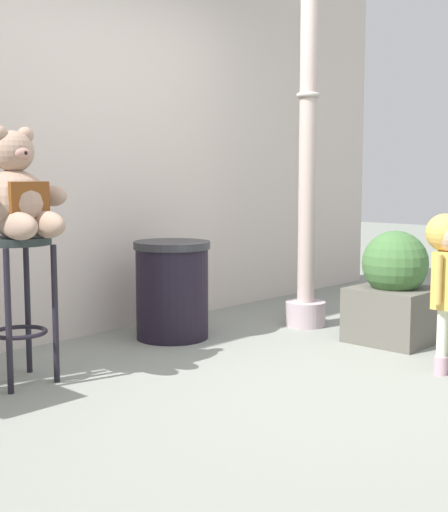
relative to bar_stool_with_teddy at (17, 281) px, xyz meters
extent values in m
plane|color=gray|center=(0.94, -1.10, -0.55)|extent=(24.00, 24.00, 0.00)
cube|color=beige|center=(0.94, 0.79, 1.37)|extent=(6.96, 0.30, 3.84)
cylinder|color=#222B29|center=(0.00, 0.00, 0.21)|extent=(0.36, 0.36, 0.04)
cylinder|color=black|center=(-0.14, -0.14, -0.18)|extent=(0.03, 0.03, 0.74)
cylinder|color=black|center=(0.14, -0.14, -0.18)|extent=(0.03, 0.03, 0.74)
cylinder|color=black|center=(0.14, 0.14, -0.18)|extent=(0.03, 0.03, 0.74)
torus|color=black|center=(0.00, 0.00, -0.28)|extent=(0.30, 0.30, 0.02)
sphere|color=tan|center=(0.00, 0.00, 0.41)|extent=(0.35, 0.35, 0.35)
cube|color=brown|center=(0.00, -0.14, 0.42)|extent=(0.22, 0.03, 0.21)
sphere|color=tan|center=(0.00, 0.00, 0.68)|extent=(0.22, 0.22, 0.22)
ellipsoid|color=tan|center=(0.00, -0.09, 0.66)|extent=(0.09, 0.07, 0.06)
sphere|color=black|center=(0.00, -0.12, 0.66)|extent=(0.03, 0.03, 0.03)
sphere|color=tan|center=(0.08, 0.00, 0.76)|extent=(0.09, 0.09, 0.09)
ellipsoid|color=tan|center=(0.21, -0.03, 0.44)|extent=(0.12, 0.20, 0.11)
ellipsoid|color=tan|center=(-0.08, -0.17, 0.30)|extent=(0.12, 0.30, 0.14)
ellipsoid|color=tan|center=(0.08, -0.17, 0.30)|extent=(0.12, 0.30, 0.14)
cylinder|color=#C397A4|center=(1.67, -1.58, -0.50)|extent=(0.07, 0.07, 0.10)
cylinder|color=beige|center=(1.67, -1.58, -0.31)|extent=(0.06, 0.06, 0.27)
cylinder|color=#C397A4|center=(1.76, -1.58, -0.50)|extent=(0.07, 0.07, 0.10)
cube|color=gold|center=(1.71, -1.58, -0.02)|extent=(0.19, 0.11, 0.32)
cylinder|color=gold|center=(1.59, -1.58, 0.00)|extent=(0.05, 0.05, 0.27)
sphere|color=gold|center=(1.71, -1.56, 0.24)|extent=(0.21, 0.21, 0.21)
cylinder|color=black|center=(1.25, 0.16, -0.24)|extent=(0.49, 0.49, 0.61)
cylinder|color=#2D2D33|center=(1.25, 0.16, 0.09)|extent=(0.52, 0.52, 0.05)
cylinder|color=#B49EA6|center=(2.19, -0.27, -0.46)|extent=(0.30, 0.30, 0.18)
cylinder|color=#B5A199|center=(2.19, -0.27, 0.99)|extent=(0.12, 0.12, 2.72)
torus|color=#ADA89E|center=(2.19, -0.27, 1.13)|extent=(0.17, 0.17, 0.04)
cube|color=#5D5A51|center=(2.19, -1.00, -0.37)|extent=(0.51, 0.51, 0.36)
sphere|color=#406B38|center=(2.19, -1.00, -0.02)|extent=(0.43, 0.43, 0.43)
camera|label=1|loc=(-1.87, -3.23, 0.54)|focal=48.07mm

